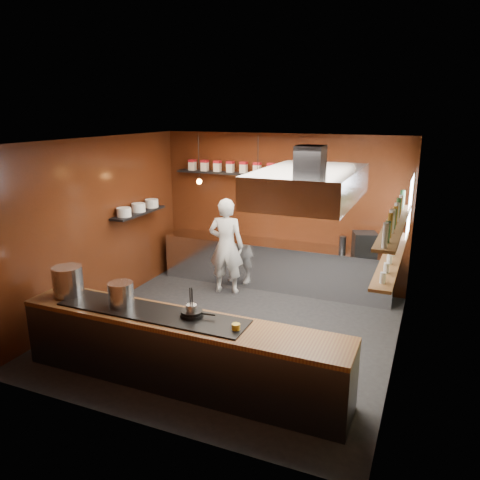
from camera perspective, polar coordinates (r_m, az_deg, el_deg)
The scene contains 26 objects.
floor at distance 7.66m, azimuth -1.17°, elevation -11.04°, with size 5.00×5.00×0.00m, color black.
back_wall at distance 9.38m, azimuth 5.00°, elevation 3.65°, with size 5.00×5.00×0.00m, color black.
left_wall at distance 8.41m, azimuth -16.99°, elevation 1.63°, with size 5.00×5.00×0.00m, color black.
right_wall at distance 6.55m, azimuth 19.20°, elevation -2.47°, with size 5.00×5.00×0.00m, color brown.
ceiling at distance 6.86m, azimuth -1.31°, elevation 11.98°, with size 5.00×5.00×0.00m, color silver.
window_pane at distance 8.10m, azimuth 20.00°, elevation 3.75°, with size 1.00×1.00×0.00m, color white.
prep_counter at distance 9.36m, azimuth 4.23°, elevation -3.03°, with size 4.60×0.65×0.90m, color silver.
pass_counter at distance 6.18m, azimuth -7.42°, elevation -13.22°, with size 4.40×0.72×0.94m.
tin_shelf at distance 9.45m, azimuth -0.41°, elevation 8.10°, with size 2.60×0.26×0.04m, color black.
plate_shelf at distance 9.08m, azimuth -12.24°, elevation 3.27°, with size 0.30×1.40×0.04m, color black.
bottle_shelf_upper at distance 6.73m, azimuth 18.36°, elevation 1.82°, with size 0.26×2.80×0.04m, color brown.
bottle_shelf_lower at distance 6.86m, azimuth 18.02°, elevation -2.00°, with size 0.26×2.80×0.04m, color brown.
extractor_hood at distance 6.11m, azimuth 8.44°, elevation 6.70°, with size 1.20×2.00×0.72m.
pendant_left at distance 9.08m, azimuth -5.00°, elevation 7.43°, with size 0.10×0.10×0.95m.
pendant_right at distance 8.59m, azimuth 2.16°, elevation 7.01°, with size 0.10×0.10×0.95m.
storage_tins at distance 9.37m, azimuth 0.44°, elevation 8.85°, with size 2.43×0.13×0.22m.
plate_stacks at distance 9.06m, azimuth -12.28°, elevation 3.89°, with size 0.26×1.16×0.16m.
bottles at distance 6.70m, azimuth 18.46°, elevation 2.98°, with size 0.06×2.66×0.24m.
wine_glasses at distance 6.83m, azimuth 18.08°, elevation -1.32°, with size 0.07×2.37×0.13m.
stockpot_large at distance 6.95m, azimuth -20.25°, elevation -4.66°, with size 0.41×0.41×0.40m, color silver.
stockpot_small at distance 6.39m, azimuth -14.31°, elevation -6.37°, with size 0.33×0.33×0.31m, color silver.
utensil_crock at distance 5.88m, azimuth -5.93°, elevation -8.64°, with size 0.13×0.13×0.17m, color #B8BBBF.
frying_pan at distance 5.95m, azimuth -5.87°, elevation -8.88°, with size 0.46×0.29×0.07m.
butter_jar at distance 5.58m, azimuth -0.50°, elevation -10.62°, with size 0.10×0.10×0.09m, color gold.
espresso_machine at distance 8.74m, azimuth 14.96°, elevation -0.41°, with size 0.41×0.39×0.41m, color black.
chef at distance 8.91m, azimuth -1.69°, elevation -0.74°, with size 0.68×0.44×1.85m, color white.
Camera 1 is at (2.80, -6.25, 3.43)m, focal length 35.00 mm.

